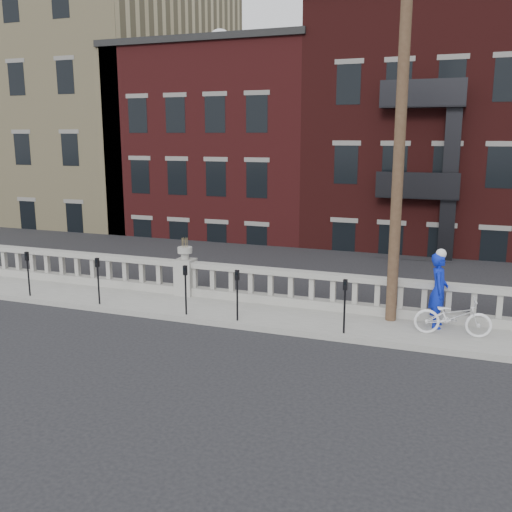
{
  "coord_description": "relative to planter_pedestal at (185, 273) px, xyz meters",
  "views": [
    {
      "loc": [
        7.84,
        -11.09,
        4.92
      ],
      "look_at": [
        2.56,
        3.2,
        1.68
      ],
      "focal_mm": 40.0,
      "sensor_mm": 36.0,
      "label": 1
    }
  ],
  "objects": [
    {
      "name": "planter_pedestal",
      "position": [
        0.0,
        0.0,
        0.0
      ],
      "size": [
        0.55,
        0.55,
        1.76
      ],
      "color": "gray",
      "rests_on": "sidewalk"
    },
    {
      "name": "utility_pole",
      "position": [
        6.2,
        -0.35,
        4.41
      ],
      "size": [
        1.6,
        0.28,
        10.0
      ],
      "color": "#422D1E",
      "rests_on": "sidewalk"
    },
    {
      "name": "cyclist",
      "position": [
        7.36,
        -0.49,
        0.27
      ],
      "size": [
        0.48,
        0.71,
        1.91
      ],
      "primitive_type": "imported",
      "rotation": [
        0.0,
        0.0,
        1.6
      ],
      "color": "#0B1FAF",
      "rests_on": "sidewalk"
    },
    {
      "name": "parking_meter_c",
      "position": [
        0.93,
        -1.8,
        0.17
      ],
      "size": [
        0.1,
        0.09,
        1.36
      ],
      "color": "black",
      "rests_on": "sidewalk"
    },
    {
      "name": "lower_level",
      "position": [
        0.56,
        19.09,
        1.8
      ],
      "size": [
        80.0,
        44.0,
        20.8
      ],
      "color": "#605E59",
      "rests_on": "ground"
    },
    {
      "name": "ground",
      "position": [
        0.0,
        -3.95,
        -0.83
      ],
      "size": [
        120.0,
        120.0,
        0.0
      ],
      "primitive_type": "plane",
      "color": "black",
      "rests_on": "ground"
    },
    {
      "name": "bicycle",
      "position": [
        7.75,
        -1.04,
        -0.21
      ],
      "size": [
        1.86,
        0.8,
        0.95
      ],
      "primitive_type": "imported",
      "rotation": [
        0.0,
        0.0,
        1.67
      ],
      "color": "white",
      "rests_on": "sidewalk"
    },
    {
      "name": "parking_meter_d",
      "position": [
        2.43,
        -1.8,
        0.17
      ],
      "size": [
        0.1,
        0.09,
        1.36
      ],
      "color": "black",
      "rests_on": "sidewalk"
    },
    {
      "name": "balustrade",
      "position": [
        0.0,
        0.0,
        -0.19
      ],
      "size": [
        28.0,
        0.34,
        1.03
      ],
      "color": "gray",
      "rests_on": "sidewalk"
    },
    {
      "name": "parking_meter_e",
      "position": [
        5.25,
        -1.8,
        0.17
      ],
      "size": [
        0.1,
        0.09,
        1.36
      ],
      "color": "black",
      "rests_on": "sidewalk"
    },
    {
      "name": "parking_meter_a",
      "position": [
        -4.36,
        -1.8,
        0.17
      ],
      "size": [
        0.1,
        0.09,
        1.36
      ],
      "color": "black",
      "rests_on": "sidewalk"
    },
    {
      "name": "sidewalk",
      "position": [
        0.0,
        -0.95,
        -0.76
      ],
      "size": [
        32.0,
        2.2,
        0.15
      ],
      "primitive_type": "cube",
      "color": "gray",
      "rests_on": "ground"
    },
    {
      "name": "parking_meter_b",
      "position": [
        -1.86,
        -1.8,
        0.17
      ],
      "size": [
        0.1,
        0.09,
        1.36
      ],
      "color": "black",
      "rests_on": "sidewalk"
    }
  ]
}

